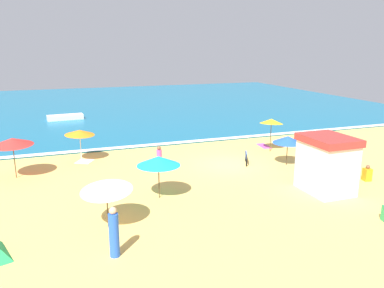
{
  "coord_description": "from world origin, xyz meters",
  "views": [
    {
      "loc": [
        -10.19,
        -21.2,
        7.23
      ],
      "look_at": [
        -1.38,
        2.87,
        0.8
      ],
      "focal_mm": 36.48,
      "sensor_mm": 36.0,
      "label": 1
    }
  ],
  "objects_px": {
    "beachgoer_1": "(159,159)",
    "small_boat_0": "(65,117)",
    "beach_umbrella_0": "(159,161)",
    "parked_bicycle": "(246,157)",
    "beach_umbrella_2": "(12,142)",
    "beachgoer_5": "(114,233)",
    "beach_umbrella_4": "(288,140)",
    "beach_umbrella_1": "(80,132)",
    "beach_umbrella_3": "(106,185)",
    "beachgoer_6": "(367,174)",
    "lifeguard_cabana": "(327,164)",
    "beach_umbrella_5": "(271,121)"
  },
  "relations": [
    {
      "from": "beachgoer_6",
      "to": "small_boat_0",
      "type": "bearing_deg",
      "value": 121.11
    },
    {
      "from": "lifeguard_cabana",
      "to": "beach_umbrella_5",
      "type": "relative_size",
      "value": 1.2
    },
    {
      "from": "beach_umbrella_2",
      "to": "parked_bicycle",
      "type": "distance_m",
      "value": 13.81
    },
    {
      "from": "lifeguard_cabana",
      "to": "small_boat_0",
      "type": "xyz_separation_m",
      "value": [
        -11.58,
        25.14,
        -1.12
      ]
    },
    {
      "from": "lifeguard_cabana",
      "to": "beach_umbrella_3",
      "type": "bearing_deg",
      "value": -178.45
    },
    {
      "from": "beachgoer_1",
      "to": "beachgoer_5",
      "type": "height_order",
      "value": "beachgoer_5"
    },
    {
      "from": "beach_umbrella_0",
      "to": "parked_bicycle",
      "type": "xyz_separation_m",
      "value": [
        6.75,
        3.75,
        -1.51
      ]
    },
    {
      "from": "beach_umbrella_1",
      "to": "beach_umbrella_3",
      "type": "bearing_deg",
      "value": -88.68
    },
    {
      "from": "beach_umbrella_5",
      "to": "beach_umbrella_4",
      "type": "bearing_deg",
      "value": -102.97
    },
    {
      "from": "beach_umbrella_2",
      "to": "small_boat_0",
      "type": "height_order",
      "value": "beach_umbrella_2"
    },
    {
      "from": "beach_umbrella_1",
      "to": "beach_umbrella_2",
      "type": "distance_m",
      "value": 4.31
    },
    {
      "from": "beachgoer_6",
      "to": "beach_umbrella_1",
      "type": "bearing_deg",
      "value": 147.29
    },
    {
      "from": "beach_umbrella_2",
      "to": "beachgoer_6",
      "type": "height_order",
      "value": "beach_umbrella_2"
    },
    {
      "from": "beach_umbrella_5",
      "to": "beachgoer_5",
      "type": "xyz_separation_m",
      "value": [
        -12.64,
        -10.52,
        -1.28
      ]
    },
    {
      "from": "beachgoer_1",
      "to": "parked_bicycle",
      "type": "bearing_deg",
      "value": -3.01
    },
    {
      "from": "beach_umbrella_0",
      "to": "beach_umbrella_2",
      "type": "relative_size",
      "value": 1.0
    },
    {
      "from": "parked_bicycle",
      "to": "beachgoer_1",
      "type": "height_order",
      "value": "beachgoer_1"
    },
    {
      "from": "beach_umbrella_0",
      "to": "beach_umbrella_1",
      "type": "relative_size",
      "value": 1.09
    },
    {
      "from": "beach_umbrella_2",
      "to": "beachgoer_1",
      "type": "bearing_deg",
      "value": -11.75
    },
    {
      "from": "beach_umbrella_2",
      "to": "beach_umbrella_5",
      "type": "bearing_deg",
      "value": 0.09
    },
    {
      "from": "beach_umbrella_1",
      "to": "beach_umbrella_5",
      "type": "distance_m",
      "value": 12.93
    },
    {
      "from": "beachgoer_5",
      "to": "beach_umbrella_0",
      "type": "bearing_deg",
      "value": 58.42
    },
    {
      "from": "beachgoer_5",
      "to": "small_boat_0",
      "type": "bearing_deg",
      "value": 90.87
    },
    {
      "from": "lifeguard_cabana",
      "to": "beachgoer_5",
      "type": "height_order",
      "value": "lifeguard_cabana"
    },
    {
      "from": "beach_umbrella_5",
      "to": "beachgoer_1",
      "type": "distance_m",
      "value": 8.85
    },
    {
      "from": "beach_umbrella_2",
      "to": "small_boat_0",
      "type": "xyz_separation_m",
      "value": [
        3.45,
        17.38,
        -1.75
      ]
    },
    {
      "from": "beach_umbrella_4",
      "to": "beachgoer_6",
      "type": "distance_m",
      "value": 4.94
    },
    {
      "from": "beach_umbrella_4",
      "to": "small_boat_0",
      "type": "xyz_separation_m",
      "value": [
        -12.34,
        20.52,
        -1.28
      ]
    },
    {
      "from": "beach_umbrella_0",
      "to": "beach_umbrella_3",
      "type": "distance_m",
      "value": 3.68
    },
    {
      "from": "beach_umbrella_3",
      "to": "beach_umbrella_0",
      "type": "bearing_deg",
      "value": 39.85
    },
    {
      "from": "beachgoer_5",
      "to": "beachgoer_1",
      "type": "bearing_deg",
      "value": 65.25
    },
    {
      "from": "beachgoer_1",
      "to": "small_boat_0",
      "type": "bearing_deg",
      "value": 103.3
    },
    {
      "from": "parked_bicycle",
      "to": "small_boat_0",
      "type": "height_order",
      "value": "parked_bicycle"
    },
    {
      "from": "beach_umbrella_1",
      "to": "beach_umbrella_5",
      "type": "xyz_separation_m",
      "value": [
        12.76,
        -2.08,
        0.26
      ]
    },
    {
      "from": "beach_umbrella_0",
      "to": "beach_umbrella_5",
      "type": "distance_m",
      "value": 11.26
    },
    {
      "from": "beach_umbrella_2",
      "to": "beachgoer_1",
      "type": "distance_m",
      "value": 8.23
    },
    {
      "from": "beachgoer_6",
      "to": "small_boat_0",
      "type": "xyz_separation_m",
      "value": [
        -14.84,
        24.6,
        -0.04
      ]
    },
    {
      "from": "beach_umbrella_3",
      "to": "lifeguard_cabana",
      "type": "bearing_deg",
      "value": 1.55
    },
    {
      "from": "beach_umbrella_3",
      "to": "beachgoer_6",
      "type": "bearing_deg",
      "value": 3.34
    },
    {
      "from": "lifeguard_cabana",
      "to": "beachgoer_6",
      "type": "relative_size",
      "value": 3.18
    },
    {
      "from": "beachgoer_5",
      "to": "small_boat_0",
      "type": "distance_m",
      "value": 27.88
    },
    {
      "from": "beach_umbrella_2",
      "to": "parked_bicycle",
      "type": "xyz_separation_m",
      "value": [
        13.57,
        -1.95,
        -1.72
      ]
    },
    {
      "from": "lifeguard_cabana",
      "to": "beachgoer_6",
      "type": "distance_m",
      "value": 3.48
    },
    {
      "from": "beachgoer_6",
      "to": "lifeguard_cabana",
      "type": "bearing_deg",
      "value": -170.66
    },
    {
      "from": "lifeguard_cabana",
      "to": "beachgoer_1",
      "type": "bearing_deg",
      "value": 139.22
    },
    {
      "from": "lifeguard_cabana",
      "to": "beach_umbrella_0",
      "type": "bearing_deg",
      "value": 165.92
    },
    {
      "from": "beach_umbrella_2",
      "to": "beachgoer_5",
      "type": "height_order",
      "value": "beach_umbrella_2"
    },
    {
      "from": "beach_umbrella_5",
      "to": "beachgoer_5",
      "type": "distance_m",
      "value": 16.5
    },
    {
      "from": "beach_umbrella_4",
      "to": "beachgoer_6",
      "type": "xyz_separation_m",
      "value": [
        2.51,
        -4.08,
        -1.24
      ]
    },
    {
      "from": "lifeguard_cabana",
      "to": "beachgoer_6",
      "type": "height_order",
      "value": "lifeguard_cabana"
    }
  ]
}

